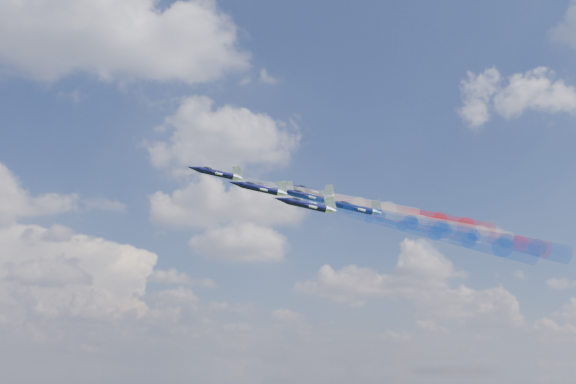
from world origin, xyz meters
name	(u,v)px	position (x,y,z in m)	size (l,w,h in m)	color
jet_lead	(217,173)	(-31.59, -10.41, 175.83)	(11.02, 13.78, 3.67)	black
trail_lead	(329,198)	(-5.48, -15.86, 170.01)	(4.59, 42.44, 4.59)	white
jet_inner_left	(260,189)	(-23.19, -20.91, 169.80)	(11.02, 13.78, 3.67)	black
trail_inner_left	(380,215)	(2.92, -26.37, 163.98)	(4.59, 42.44, 4.59)	blue
jet_inner_right	(270,188)	(-17.70, -5.21, 174.40)	(11.02, 13.78, 3.67)	black
trail_inner_right	(377,212)	(8.42, -10.67, 168.59)	(4.59, 42.44, 4.59)	red
jet_outer_left	(307,205)	(-15.12, -31.10, 164.04)	(11.02, 13.78, 3.67)	black
trail_outer_left	(435,233)	(11.00, -36.55, 158.22)	(4.59, 42.44, 4.59)	blue
jet_center_third	(307,196)	(-10.78, -15.48, 170.19)	(11.02, 13.78, 3.67)	black
trail_center_third	(421,221)	(15.34, -20.93, 164.37)	(4.59, 42.44, 4.59)	white
jet_outer_right	(311,191)	(-5.40, 0.45, 175.98)	(11.02, 13.78, 3.67)	black
trail_outer_right	(413,214)	(20.71, -5.00, 170.16)	(4.59, 42.44, 4.59)	red
jet_rear_left	(355,208)	(-2.25, -24.36, 165.73)	(11.02, 13.78, 3.67)	black
trail_rear_left	(474,234)	(23.86, -29.82, 159.91)	(4.59, 42.44, 4.59)	blue
jet_rear_right	(356,208)	(3.70, -8.86, 169.83)	(11.02, 13.78, 3.67)	black
trail_rear_right	(464,231)	(29.82, -14.32, 164.02)	(4.59, 42.44, 4.59)	red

